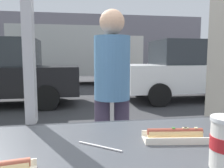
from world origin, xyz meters
TOP-DOWN VIEW (x-y plane):
  - ground_plane at (0.00, 8.00)m, footprint 60.00×60.00m
  - sidewalk_strip at (0.00, 1.60)m, footprint 16.00×2.80m
  - building_facade_far at (0.00, 22.96)m, footprint 28.00×1.20m
  - hotdog_tray_far at (0.62, -0.29)m, footprint 0.27×0.13m
  - loose_straw at (0.31, -0.31)m, footprint 0.15×0.12m
  - parked_car_white at (3.79, 5.56)m, footprint 4.17×1.95m
  - box_truck at (0.32, 10.63)m, footprint 6.24×2.44m
  - pedestrian at (0.56, 0.88)m, footprint 0.32×0.32m

SIDE VIEW (x-z plane):
  - ground_plane at x=0.00m, z-range 0.00..0.00m
  - sidewalk_strip at x=0.00m, z-range 0.00..0.12m
  - parked_car_white at x=3.79m, z-range 0.00..1.84m
  - loose_straw at x=0.31m, z-range 1.00..1.01m
  - hotdog_tray_far at x=0.62m, z-range 0.99..1.05m
  - pedestrian at x=0.56m, z-range 0.24..1.87m
  - box_truck at x=0.32m, z-range 0.14..2.93m
  - building_facade_far at x=0.00m, z-range 0.00..5.65m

